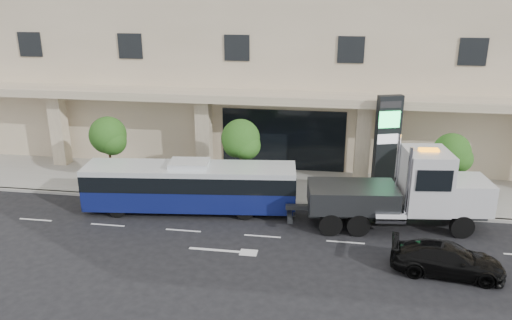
{
  "coord_description": "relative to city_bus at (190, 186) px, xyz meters",
  "views": [
    {
      "loc": [
        3.06,
        -23.13,
        11.31
      ],
      "look_at": [
        -0.87,
        2.0,
        2.72
      ],
      "focal_mm": 35.0,
      "sensor_mm": 36.0,
      "label": 1
    }
  ],
  "objects": [
    {
      "name": "curb",
      "position": [
        4.26,
        1.11,
        -1.37
      ],
      "size": [
        120.0,
        0.3,
        0.15
      ],
      "primitive_type": "cube",
      "color": "gray",
      "rests_on": "ground"
    },
    {
      "name": "tow_truck",
      "position": [
        11.14,
        -0.22,
        0.42
      ],
      "size": [
        10.06,
        3.45,
        4.55
      ],
      "rotation": [
        0.0,
        0.0,
        0.12
      ],
      "color": "#2D3033",
      "rests_on": "ground"
    },
    {
      "name": "signage_pylon",
      "position": [
        10.54,
        4.32,
        1.59
      ],
      "size": [
        1.5,
        0.93,
        5.68
      ],
      "rotation": [
        0.0,
        0.0,
        0.31
      ],
      "color": "black",
      "rests_on": "sidewalk"
    },
    {
      "name": "black_sedan",
      "position": [
        12.41,
        -4.51,
        -0.78
      ],
      "size": [
        4.78,
        2.35,
        1.34
      ],
      "primitive_type": "imported",
      "rotation": [
        0.0,
        0.0,
        1.46
      ],
      "color": "black",
      "rests_on": "ground"
    },
    {
      "name": "tree_right",
      "position": [
        13.79,
        2.7,
        1.59
      ],
      "size": [
        2.1,
        2.0,
        4.04
      ],
      "color": "#422B19",
      "rests_on": "sidewalk"
    },
    {
      "name": "tree_mid",
      "position": [
        2.29,
        2.7,
        1.81
      ],
      "size": [
        2.28,
        2.2,
        4.38
      ],
      "color": "#422B19",
      "rests_on": "sidewalk"
    },
    {
      "name": "convention_center",
      "position": [
        4.26,
        14.53,
        8.52
      ],
      "size": [
        60.0,
        17.6,
        20.0
      ],
      "color": "tan",
      "rests_on": "ground"
    },
    {
      "name": "city_bus",
      "position": [
        0.0,
        0.0,
        0.0
      ],
      "size": [
        11.44,
        3.6,
        2.85
      ],
      "rotation": [
        0.0,
        0.0,
        0.11
      ],
      "color": "black",
      "rests_on": "ground"
    },
    {
      "name": "tree_left",
      "position": [
        -5.71,
        2.7,
        1.66
      ],
      "size": [
        2.27,
        2.2,
        4.22
      ],
      "color": "#422B19",
      "rests_on": "sidewalk"
    },
    {
      "name": "sidewalk",
      "position": [
        4.26,
        4.11,
        -1.37
      ],
      "size": [
        120.0,
        6.0,
        0.15
      ],
      "primitive_type": "cube",
      "color": "gray",
      "rests_on": "ground"
    },
    {
      "name": "ground",
      "position": [
        4.26,
        -0.89,
        -1.45
      ],
      "size": [
        120.0,
        120.0,
        0.0
      ],
      "primitive_type": "plane",
      "color": "black",
      "rests_on": "ground"
    }
  ]
}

